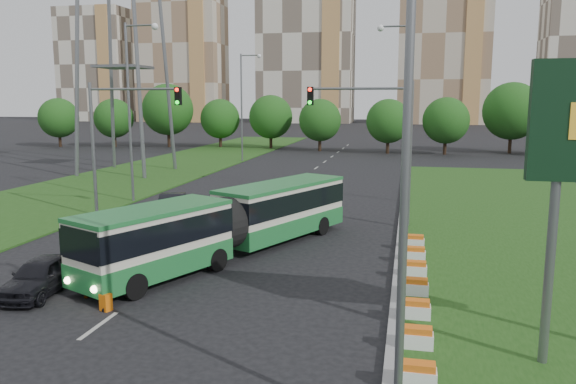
% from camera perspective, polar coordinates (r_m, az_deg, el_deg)
% --- Properties ---
extents(ground, '(360.00, 360.00, 0.00)m').
position_cam_1_polar(ground, '(23.09, -4.41, -8.34)').
color(ground, black).
rests_on(ground, ground).
extents(grass_median, '(14.00, 60.00, 0.15)m').
position_cam_1_polar(grass_median, '(30.60, 24.49, -4.58)').
color(grass_median, '#1E4814').
rests_on(grass_median, ground).
extents(median_kerb, '(0.30, 60.00, 0.18)m').
position_cam_1_polar(median_kerb, '(29.87, 11.33, -4.21)').
color(median_kerb, gray).
rests_on(median_kerb, ground).
extents(left_verge, '(12.00, 110.00, 0.10)m').
position_cam_1_polar(left_verge, '(52.56, -15.52, 1.43)').
color(left_verge, '#1E4814').
rests_on(left_verge, ground).
extents(lane_markings, '(0.20, 100.00, 0.01)m').
position_cam_1_polar(lane_markings, '(42.69, -0.61, -0.07)').
color(lane_markings, '#ABABA4').
rests_on(lane_markings, ground).
extents(flower_planters, '(1.10, 13.70, 0.60)m').
position_cam_1_polar(flower_planters, '(20.73, 12.70, -9.33)').
color(flower_planters, white).
rests_on(flower_planters, grass_median).
extents(traffic_mast_median, '(5.76, 0.32, 8.00)m').
position_cam_1_polar(traffic_mast_median, '(31.14, 9.36, 6.20)').
color(traffic_mast_median, slate).
rests_on(traffic_mast_median, ground).
extents(traffic_mast_left, '(5.76, 0.32, 8.00)m').
position_cam_1_polar(traffic_mast_left, '(34.44, -16.97, 6.21)').
color(traffic_mast_left, slate).
rests_on(traffic_mast_left, ground).
extents(street_lamps, '(36.00, 60.00, 12.00)m').
position_cam_1_polar(street_lamps, '(32.45, -4.58, 7.57)').
color(street_lamps, slate).
rests_on(street_lamps, ground).
extents(tree_line, '(120.00, 8.00, 9.00)m').
position_cam_1_polar(tree_line, '(76.18, 15.08, 7.19)').
color(tree_line, '#1C4A13').
rests_on(tree_line, ground).
extents(apartment_tower_west, '(26.00, 15.00, 48.00)m').
position_cam_1_polar(apartment_tower_west, '(186.11, -10.72, 14.48)').
color(apartment_tower_west, beige).
rests_on(apartment_tower_west, ground).
extents(apartment_tower_cwest, '(28.00, 15.00, 52.00)m').
position_cam_1_polar(apartment_tower_cwest, '(174.93, 1.89, 15.63)').
color(apartment_tower_cwest, beige).
rests_on(apartment_tower_cwest, ground).
extents(apartment_tower_ceast, '(25.00, 15.00, 50.00)m').
position_cam_1_polar(apartment_tower_ceast, '(172.21, 15.58, 15.06)').
color(apartment_tower_ceast, beige).
rests_on(apartment_tower_ceast, ground).
extents(midrise_west, '(22.00, 14.00, 36.00)m').
position_cam_1_polar(midrise_west, '(199.13, -18.83, 12.07)').
color(midrise_west, beige).
rests_on(midrise_west, ground).
extents(articulated_bus, '(2.39, 15.32, 2.52)m').
position_cam_1_polar(articulated_bus, '(25.59, -6.32, -3.02)').
color(articulated_bus, beige).
rests_on(articulated_bus, ground).
extents(car_left_near, '(1.98, 4.07, 1.34)m').
position_cam_1_polar(car_left_near, '(22.55, -23.86, -7.79)').
color(car_left_near, black).
rests_on(car_left_near, ground).
extents(car_left_far, '(2.78, 4.55, 1.41)m').
position_cam_1_polar(car_left_far, '(34.25, -11.68, -1.42)').
color(car_left_far, black).
rests_on(car_left_far, ground).
extents(pedestrian, '(0.51, 0.68, 1.69)m').
position_cam_1_polar(pedestrian, '(21.52, -19.65, -7.84)').
color(pedestrian, gray).
rests_on(pedestrian, ground).
extents(shopping_trolley, '(0.34, 0.36, 0.59)m').
position_cam_1_polar(shopping_trolley, '(20.14, -18.02, -10.60)').
color(shopping_trolley, orange).
rests_on(shopping_trolley, ground).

